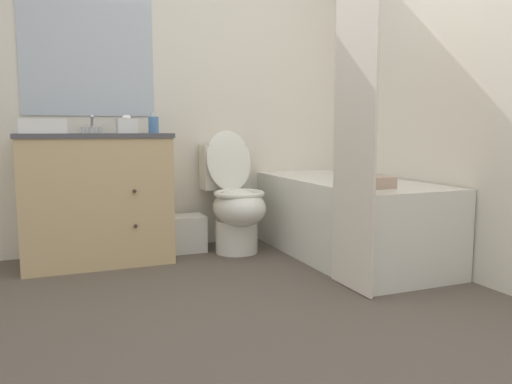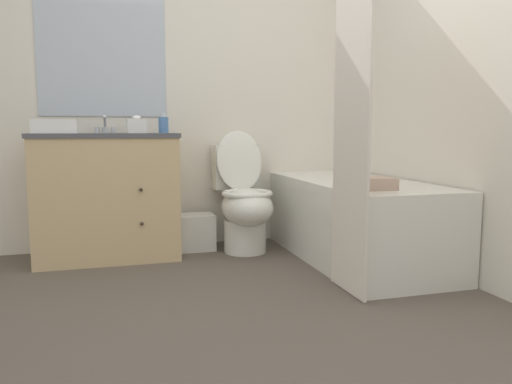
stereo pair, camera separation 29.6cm
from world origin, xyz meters
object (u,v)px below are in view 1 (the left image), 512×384
bathtub (347,218)px  wastebasket (186,233)px  vanity_cabinet (97,197)px  hand_towel_folded (43,126)px  tissue_box (127,126)px  sink_faucet (92,128)px  bath_towel_folded (367,182)px  toilet (235,203)px  soap_dispenser (153,124)px

bathtub → wastebasket: bearing=149.7°
vanity_cabinet → hand_towel_folded: (-0.30, -0.15, 0.47)m
wastebasket → tissue_box: size_ratio=2.07×
wastebasket → tissue_box: (-0.41, -0.08, 0.78)m
sink_faucet → vanity_cabinet: bearing=-90.0°
bathtub → bath_towel_folded: bath_towel_folded is taller
wastebasket → sink_faucet: bearing=168.9°
vanity_cabinet → bathtub: bearing=-18.0°
toilet → bath_towel_folded: (0.50, -0.91, 0.22)m
toilet → wastebasket: 0.43m
toilet → wastebasket: toilet is taller
toilet → tissue_box: tissue_box is taller
toilet → vanity_cabinet: bearing=174.8°
tissue_box → bathtub: bearing=-19.8°
hand_towel_folded → sink_faucet: bearing=47.6°
toilet → hand_towel_folded: bearing=-177.1°
toilet → tissue_box: size_ratio=6.86×
vanity_cabinet → bath_towel_folded: bearing=-34.5°
vanity_cabinet → bath_towel_folded: 1.77m
toilet → hand_towel_folded: 1.37m
sink_faucet → hand_towel_folded: (-0.30, -0.33, 0.01)m
wastebasket → tissue_box: bearing=-169.5°
wastebasket → toilet: bearing=-23.8°
vanity_cabinet → toilet: bearing=-5.2°
sink_faucet → soap_dispenser: 0.43m
bathtub → vanity_cabinet: bearing=162.0°
vanity_cabinet → tissue_box: bearing=-4.4°
toilet → soap_dispenser: bearing=169.3°
bath_towel_folded → wastebasket: bearing=128.3°
vanity_cabinet → sink_faucet: size_ratio=6.75×
sink_faucet → bathtub: sink_faucet is taller
wastebasket → bath_towel_folded: bath_towel_folded is taller
bathtub → bath_towel_folded: (-0.17, -0.47, 0.30)m
tissue_box → bath_towel_folded: tissue_box is taller
tissue_box → soap_dispenser: 0.19m
wastebasket → tissue_box: 0.89m
vanity_cabinet → bathtub: 1.72m
sink_faucet → bath_towel_folded: sink_faucet is taller
soap_dispenser → wastebasket: bearing=10.4°
hand_towel_folded → bath_towel_folded: bearing=-25.7°
bath_towel_folded → toilet: bearing=118.9°
toilet → bathtub: 0.81m
hand_towel_folded → tissue_box: bearing=14.7°
tissue_box → soap_dispenser: bearing=10.6°
toilet → soap_dispenser: (-0.56, 0.11, 0.56)m
sink_faucet → tissue_box: sink_faucet is taller
vanity_cabinet → sink_faucet: bearing=90.0°
sink_faucet → soap_dispenser: (0.40, -0.16, 0.03)m
vanity_cabinet → sink_faucet: (-0.00, 0.18, 0.46)m
hand_towel_folded → bath_towel_folded: (1.76, -0.85, -0.33)m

